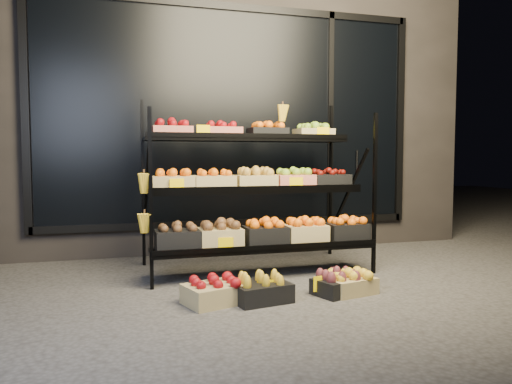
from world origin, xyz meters
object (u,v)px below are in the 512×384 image
object	(u,v)px
display_rack	(255,189)
floor_crate_midright	(350,282)
floor_crate_midleft	(261,289)
floor_crate_left	(215,290)

from	to	relation	value
display_rack	floor_crate_midright	size ratio (longest dim) A/B	5.05
display_rack	floor_crate_midleft	distance (m)	1.25
display_rack	floor_crate_midright	world-z (taller)	display_rack
display_rack	floor_crate_left	bearing A→B (deg)	-121.78
floor_crate_midright	display_rack	bearing A→B (deg)	104.10
display_rack	floor_crate_midright	bearing A→B (deg)	-63.26
floor_crate_left	floor_crate_midleft	xyz separation A→B (m)	(0.35, -0.05, -0.00)
floor_crate_left	floor_crate_midleft	bearing A→B (deg)	-25.83
display_rack	floor_crate_midleft	bearing A→B (deg)	-103.82
display_rack	floor_crate_midright	xyz separation A→B (m)	(0.50, -0.99, -0.70)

